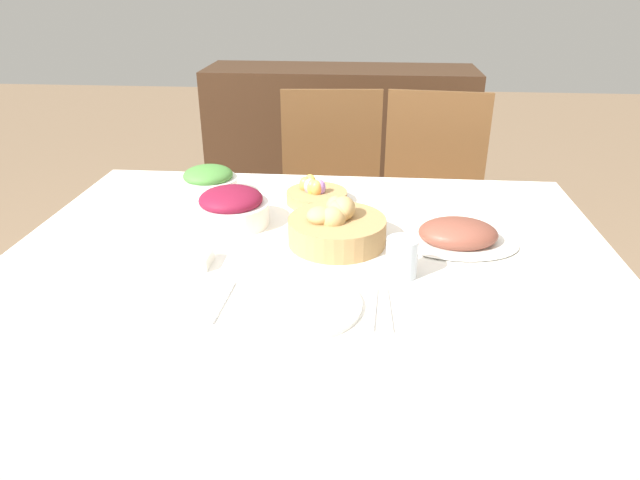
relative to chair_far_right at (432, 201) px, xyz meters
The scene contains 16 objects.
ground_plane 1.10m from the chair_far_right, 114.46° to the right, with size 12.00×12.00×0.00m, color #7F664C.
dining_table 0.99m from the chair_far_right, 114.46° to the right, with size 1.53×1.05×0.72m.
chair_far_right is the anchor object (origin of this frame).
chair_far_center 0.42m from the chair_far_right, behind, with size 0.45×0.45×0.93m.
sideboard 0.95m from the chair_far_right, 116.92° to the left, with size 1.42×0.44×0.90m.
bread_basket 1.00m from the chair_far_right, 110.97° to the right, with size 0.25×0.25×0.12m.
egg_basket 0.79m from the chair_far_right, 124.47° to the right, with size 0.19×0.19×0.08m.
ham_platter 0.91m from the chair_far_right, 92.09° to the right, with size 0.31×0.22×0.07m.
green_salad_bowl 1.01m from the chair_far_right, 141.29° to the right, with size 0.18×0.18×0.10m.
beet_salad_bowl 1.06m from the chair_far_right, 128.68° to the right, with size 0.21×0.21×0.10m.
dinner_plate 1.30m from the chair_far_right, 108.51° to the right, with size 0.27×0.27×0.01m.
fork 1.36m from the chair_far_right, 115.01° to the right, with size 0.02×0.17×0.00m.
knife 1.26m from the chair_far_right, 101.49° to the right, with size 0.02×0.17×0.00m.
spoon 1.26m from the chair_far_right, 100.13° to the right, with size 0.02×0.17×0.00m.
drinking_cup 1.11m from the chair_far_right, 99.88° to the right, with size 0.07×0.07×0.09m.
butter_dish 1.28m from the chair_far_right, 123.64° to the right, with size 0.12×0.08×0.03m.
Camera 1 is at (0.13, -1.34, 1.36)m, focal length 32.00 mm.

